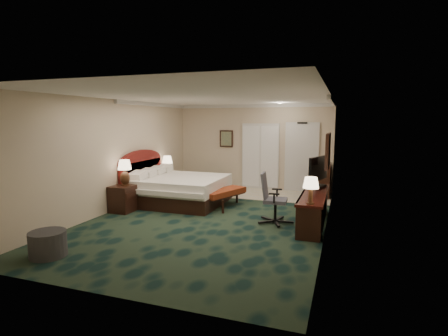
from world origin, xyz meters
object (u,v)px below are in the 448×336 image
(desk, at_px, (313,209))
(tv, at_px, (318,172))
(nightstand_far, at_px, (167,184))
(lamp_near, at_px, (125,173))
(desk_chair, at_px, (275,198))
(bed_bench, at_px, (224,198))
(ottoman, at_px, (48,244))
(nightstand_near, at_px, (123,199))
(minibar, at_px, (321,180))
(lamp_far, at_px, (167,166))
(bed, at_px, (181,190))

(desk, xyz_separation_m, tv, (0.02, 0.71, 0.69))
(nightstand_far, height_order, lamp_near, lamp_near)
(desk_chair, bearing_deg, bed_bench, 143.68)
(nightstand_far, bearing_deg, tv, -13.87)
(ottoman, bearing_deg, desk_chair, 44.17)
(nightstand_far, xyz_separation_m, ottoman, (0.57, -5.06, -0.06))
(nightstand_near, relative_size, tv, 0.70)
(nightstand_far, xyz_separation_m, minibar, (4.46, 1.12, 0.21))
(lamp_far, bearing_deg, tv, -14.43)
(desk_chair, bearing_deg, ottoman, -139.75)
(bed, xyz_separation_m, tv, (3.54, -0.11, 0.68))
(lamp_near, bearing_deg, tv, 13.71)
(lamp_far, bearing_deg, desk_chair, -29.09)
(desk, relative_size, tv, 2.57)
(nightstand_near, xyz_separation_m, lamp_near, (0.03, 0.05, 0.63))
(bed_bench, relative_size, tv, 1.48)
(minibar, bearing_deg, desk_chair, -103.56)
(nightstand_far, distance_m, desk_chair, 4.23)
(bed, height_order, tv, tv)
(nightstand_far, height_order, desk, desk)
(nightstand_far, xyz_separation_m, desk_chair, (3.71, -2.01, 0.28))
(desk_chair, relative_size, minibar, 1.15)
(bed, relative_size, desk_chair, 2.04)
(lamp_near, bearing_deg, bed_bench, 28.26)
(nightstand_near, xyz_separation_m, tv, (4.47, 1.14, 0.71))
(nightstand_far, bearing_deg, bed, -45.84)
(bed, relative_size, desk, 0.95)
(lamp_far, distance_m, ottoman, 5.17)
(nightstand_near, distance_m, lamp_far, 2.35)
(nightstand_near, xyz_separation_m, desk_chair, (3.67, 0.24, 0.23))
(bed, height_order, lamp_near, lamp_near)
(tv, bearing_deg, desk_chair, -113.00)
(ottoman, height_order, minibar, minibar)
(bed_bench, height_order, desk, desk)
(nightstand_near, distance_m, tv, 4.67)
(lamp_far, distance_m, desk, 4.87)
(bed_bench, relative_size, desk_chair, 1.23)
(lamp_near, height_order, minibar, lamp_near)
(tv, relative_size, desk_chair, 0.84)
(bed_bench, distance_m, desk, 2.42)
(bed, xyz_separation_m, ottoman, (-0.41, -4.06, -0.14))
(nightstand_near, height_order, bed_bench, nightstand_near)
(nightstand_far, relative_size, tv, 0.59)
(lamp_near, distance_m, minibar, 5.52)
(lamp_far, relative_size, bed_bench, 0.45)
(tv, xyz_separation_m, minibar, (-0.05, 2.23, -0.55))
(lamp_near, relative_size, minibar, 0.65)
(desk, xyz_separation_m, minibar, (-0.03, 2.94, 0.14))
(lamp_near, height_order, lamp_far, lamp_near)
(nightstand_far, xyz_separation_m, tv, (4.51, -1.11, 0.76))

